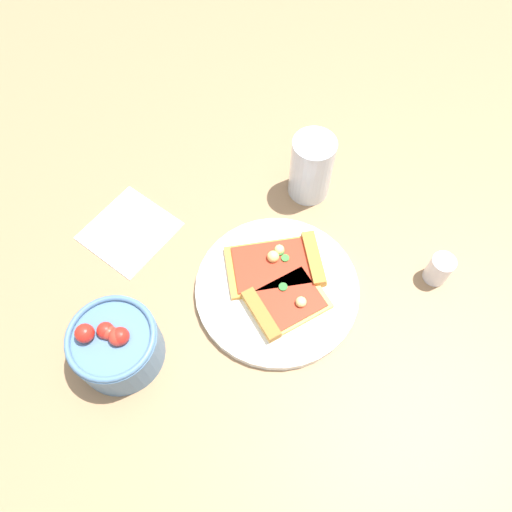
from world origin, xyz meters
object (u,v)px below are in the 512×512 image
(pepper_shaker, at_px, (440,267))
(paper_napkin, at_px, (129,231))
(plate, at_px, (277,289))
(salad_bowl, at_px, (116,345))
(pizza_slice_near, at_px, (280,264))
(soda_glass, at_px, (311,169))
(pizza_slice_far, at_px, (282,304))

(pepper_shaker, bearing_deg, paper_napkin, 8.66)
(plate, distance_m, paper_napkin, 0.26)
(salad_bowl, bearing_deg, pizza_slice_near, -131.06)
(pepper_shaker, bearing_deg, soda_glass, -23.21)
(soda_glass, xyz_separation_m, paper_napkin, (0.25, 0.17, -0.05))
(pizza_slice_near, height_order, pizza_slice_far, pizza_slice_near)
(pizza_slice_far, relative_size, paper_napkin, 1.06)
(salad_bowl, bearing_deg, plate, -137.83)
(pizza_slice_near, relative_size, pepper_shaker, 2.68)
(pizza_slice_near, height_order, salad_bowl, salad_bowl)
(pizza_slice_near, distance_m, soda_glass, 0.17)
(soda_glass, xyz_separation_m, pepper_shaker, (-0.23, 0.10, -0.02))
(pizza_slice_near, xyz_separation_m, pepper_shaker, (-0.23, -0.06, 0.01))
(pizza_slice_near, relative_size, salad_bowl, 1.39)
(salad_bowl, distance_m, soda_glass, 0.40)
(plate, height_order, soda_glass, soda_glass)
(paper_napkin, relative_size, pepper_shaker, 2.03)
(paper_napkin, bearing_deg, plate, 174.19)
(pizza_slice_far, bearing_deg, soda_glass, -84.55)
(plate, relative_size, pepper_shaker, 3.90)
(salad_bowl, height_order, paper_napkin, salad_bowl)
(plate, relative_size, paper_napkin, 1.92)
(pizza_slice_far, bearing_deg, salad_bowl, 34.90)
(soda_glass, relative_size, pepper_shaker, 1.86)
(pizza_slice_far, xyz_separation_m, salad_bowl, (0.20, 0.14, 0.02))
(pizza_slice_near, xyz_separation_m, soda_glass, (-0.00, -0.16, 0.04))
(plate, xyz_separation_m, soda_glass, (0.01, -0.20, 0.05))
(paper_napkin, bearing_deg, soda_glass, -145.82)
(pizza_slice_far, distance_m, pepper_shaker, 0.25)
(pizza_slice_far, height_order, soda_glass, soda_glass)
(plate, bearing_deg, salad_bowl, 42.17)
(pizza_slice_near, distance_m, paper_napkin, 0.26)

